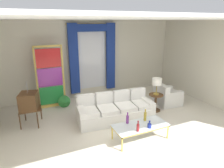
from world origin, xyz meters
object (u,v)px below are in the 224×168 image
Objects in this scene: couch_white_long at (114,110)px; peacock_figurine at (65,102)px; bottle_ruby_flask at (145,116)px; stained_glass_divider at (50,78)px; round_side_table at (156,101)px; vintage_tv at (29,102)px; bottle_crystal_tall at (138,127)px; bottle_amber_squat at (127,119)px; table_lamp_brass at (157,82)px; bottle_blue_decanter at (149,125)px; armchair_white at (166,97)px; coffee_table at (140,126)px.

peacock_figurine is (-1.26, 1.46, -0.09)m from couch_white_long.
bottle_ruby_flask is 3.58m from stained_glass_divider.
round_side_table is at bearing -1.63° from couch_white_long.
vintage_tv is at bearing 164.16° from couch_white_long.
bottle_crystal_tall is 0.46m from bottle_amber_squat.
bottle_crystal_tall is 0.21× the size of vintage_tv.
bottle_blue_decanter is at bearing -130.71° from table_lamp_brass.
peacock_figurine is at bearing 116.99° from bottle_blue_decanter.
stained_glass_divider is 3.70× the size of round_side_table.
round_side_table is (1.27, 1.48, -0.12)m from bottle_blue_decanter.
vintage_tv reaches higher than bottle_amber_squat.
table_lamp_brass is at bearing 49.29° from bottle_blue_decanter.
bottle_crystal_tall is 3.23m from vintage_tv.
bottle_blue_decanter is 2.68m from armchair_white.
vintage_tv is at bearing 140.43° from bottle_blue_decanter.
armchair_white is (2.38, 1.36, -0.25)m from bottle_amber_squat.
bottle_blue_decanter is at bearing -58.87° from coffee_table.
bottle_amber_squat is (-0.14, -1.09, 0.23)m from couch_white_long.
armchair_white is (4.66, -0.43, -0.44)m from vintage_tv.
bottle_crystal_tall reaches higher than coffee_table.
round_side_table is (1.63, 1.51, -0.17)m from bottle_crystal_tall.
bottle_ruby_flask is 0.55× the size of peacock_figurine.
peacock_figurine is at bearing 121.85° from bottle_ruby_flask.
coffee_table is 4.60× the size of bottle_amber_squat.
stained_glass_divider reaches higher than bottle_blue_decanter.
round_side_table is at bearing -26.57° from table_lamp_brass.
bottle_ruby_flask is at bearing -142.86° from armchair_white.
bottle_amber_squat is 2.90m from vintage_tv.
vintage_tv reaches higher than table_lamp_brass.
stained_glass_divider is at bearing 158.85° from armchair_white.
peacock_figurine is at bearing 161.14° from armchair_white.
armchair_white is 1.48× the size of round_side_table.
bottle_ruby_flask reaches higher than bottle_crystal_tall.
bottle_blue_decanter is at bearing -130.71° from round_side_table.
round_side_table is at bearing -10.47° from vintage_tv.
vintage_tv is (-2.42, 0.69, 0.42)m from couch_white_long.
bottle_blue_decanter is 0.15× the size of vintage_tv.
round_side_table is 1.04× the size of table_lamp_brass.
armchair_white reaches higher than bottle_amber_squat.
vintage_tv is 1.37m from stained_glass_divider.
table_lamp_brass is (1.63, 1.51, 0.51)m from bottle_crystal_tall.
stained_glass_divider reaches higher than bottle_crystal_tall.
table_lamp_brass reaches higher than armchair_white.
bottle_blue_decanter reaches higher than round_side_table.
vintage_tv reaches higher than bottle_crystal_tall.
couch_white_long is 7.25× the size of bottle_ruby_flask.
round_side_table is (1.67, 1.05, -0.18)m from bottle_amber_squat.
coffee_table is at bearing -143.29° from armchair_white.
couch_white_long reaches higher than bottle_crystal_tall.
armchair_white is at bearing 23.21° from table_lamp_brass.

